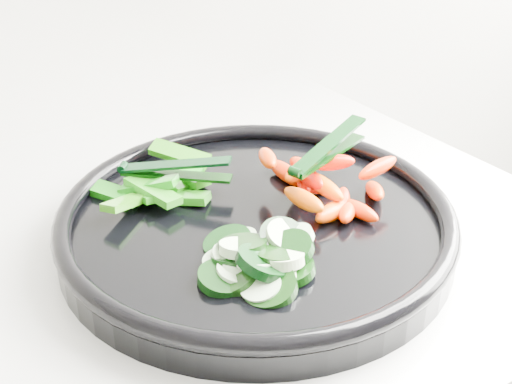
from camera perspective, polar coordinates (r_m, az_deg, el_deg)
veggie_tray at (r=0.67m, az=0.00°, el=-2.56°), size 0.40×0.40×0.04m
cucumber_pile at (r=0.60m, az=-0.14°, el=-5.55°), size 0.12×0.13×0.04m
carrot_pile at (r=0.70m, az=5.28°, el=0.82°), size 0.12×0.15×0.05m
pepper_pile at (r=0.71m, az=-7.55°, el=0.52°), size 0.15×0.12×0.04m
tong_carrot at (r=0.69m, az=5.65°, el=3.30°), size 0.11×0.05×0.02m
tong_pepper at (r=0.71m, az=-6.69°, el=1.79°), size 0.09×0.09×0.02m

